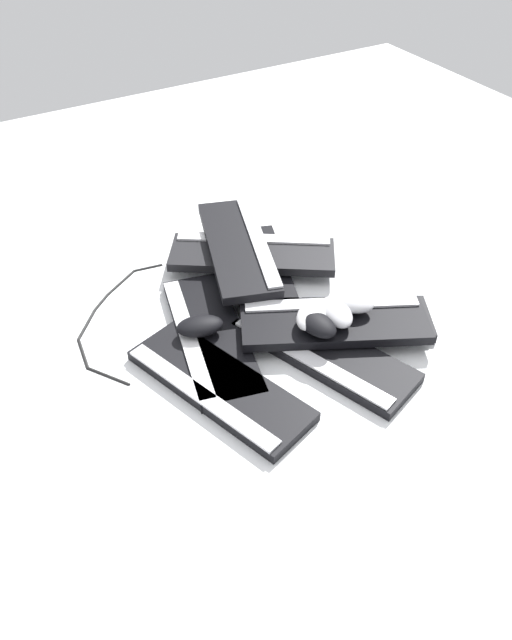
# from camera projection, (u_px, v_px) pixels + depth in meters

# --- Properties ---
(ground_plane) EXTENTS (3.20, 3.20, 0.00)m
(ground_plane) POSITION_uv_depth(u_px,v_px,m) (285.00, 339.00, 1.49)
(ground_plane) COLOR white
(keyboard_0) EXTENTS (0.46, 0.34, 0.03)m
(keyboard_0) POSITION_uv_depth(u_px,v_px,m) (340.00, 320.00, 1.52)
(keyboard_0) COLOR black
(keyboard_0) RESTS_ON ground
(keyboard_1) EXTENTS (0.29, 0.46, 0.03)m
(keyboard_1) POSITION_uv_depth(u_px,v_px,m) (260.00, 276.00, 1.65)
(keyboard_1) COLOR black
(keyboard_1) RESTS_ON ground
(keyboard_2) EXTENTS (0.25, 0.46, 0.03)m
(keyboard_2) POSITION_uv_depth(u_px,v_px,m) (210.00, 335.00, 1.48)
(keyboard_2) COLOR black
(keyboard_2) RESTS_ON ground
(keyboard_3) EXTENTS (0.28, 0.46, 0.03)m
(keyboard_3) POSITION_uv_depth(u_px,v_px,m) (218.00, 385.00, 1.36)
(keyboard_3) COLOR black
(keyboard_3) RESTS_ON ground
(keyboard_4) EXTENTS (0.29, 0.46, 0.03)m
(keyboard_4) POSITION_uv_depth(u_px,v_px,m) (323.00, 352.00, 1.44)
(keyboard_4) COLOR black
(keyboard_4) RESTS_ON ground
(keyboard_5) EXTENTS (0.45, 0.37, 0.03)m
(keyboard_5) POSITION_uv_depth(u_px,v_px,m) (252.00, 254.00, 1.68)
(keyboard_5) COLOR black
(keyboard_5) RESTS_ON keyboard_1
(keyboard_6) EXTENTS (0.28, 0.46, 0.03)m
(keyboard_6) POSITION_uv_depth(u_px,v_px,m) (239.00, 247.00, 1.65)
(keyboard_6) COLOR black
(keyboard_6) RESTS_ON keyboard_5
(keyboard_7) EXTENTS (0.46, 0.33, 0.03)m
(keyboard_7) POSITION_uv_depth(u_px,v_px,m) (334.00, 322.00, 1.47)
(keyboard_7) COLOR black
(keyboard_7) RESTS_ON keyboard_0
(mouse_0) EXTENTS (0.09, 0.12, 0.04)m
(mouse_0) POSITION_uv_depth(u_px,v_px,m) (316.00, 323.00, 1.41)
(mouse_0) COLOR black
(mouse_0) RESTS_ON keyboard_7
(mouse_1) EXTENTS (0.13, 0.12, 0.04)m
(mouse_1) POSITION_uv_depth(u_px,v_px,m) (351.00, 302.00, 1.47)
(mouse_1) COLOR #B7B7BC
(mouse_1) RESTS_ON keyboard_7
(mouse_2) EXTENTS (0.13, 0.12, 0.04)m
(mouse_2) POSITION_uv_depth(u_px,v_px,m) (312.00, 315.00, 1.43)
(mouse_2) COLOR silver
(mouse_2) RESTS_ON keyboard_7
(mouse_3) EXTENTS (0.12, 0.09, 0.04)m
(mouse_3) POSITION_uv_depth(u_px,v_px,m) (200.00, 326.00, 1.45)
(mouse_3) COLOR black
(mouse_3) RESTS_ON keyboard_2
(mouse_4) EXTENTS (0.09, 0.12, 0.04)m
(mouse_4) POSITION_uv_depth(u_px,v_px,m) (336.00, 312.00, 1.44)
(mouse_4) COLOR #B7B7BC
(mouse_4) RESTS_ON keyboard_7
(cable_0) EXTENTS (0.31, 0.40, 0.01)m
(cable_0) POSITION_uv_depth(u_px,v_px,m) (108.00, 318.00, 1.54)
(cable_0) COLOR black
(cable_0) RESTS_ON ground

